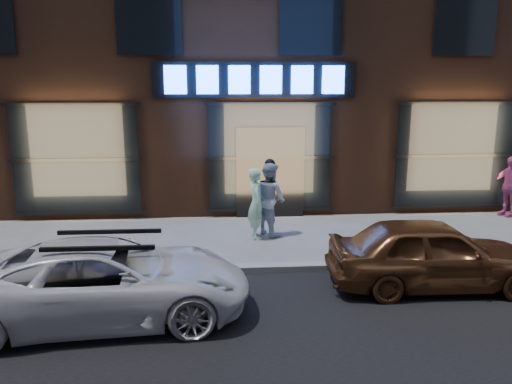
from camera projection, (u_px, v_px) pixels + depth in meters
ground at (290, 270)px, 9.62m from camera, size 90.00×90.00×0.00m
curb at (290, 267)px, 9.61m from camera, size 60.00×0.25×0.12m
storefront_building at (259, 32)px, 16.28m from camera, size 30.20×8.28×10.30m
man_bowtie at (256, 204)px, 11.44m from camera, size 0.46×0.64×1.64m
man_cap at (270, 199)px, 11.72m from camera, size 1.01×1.07×1.73m
passerby at (509, 186)px, 13.36m from camera, size 0.72×1.03×1.62m
white_suv at (107, 281)px, 7.57m from camera, size 4.51×2.39×1.21m
gold_sedan at (433, 253)px, 8.71m from camera, size 3.69×1.56×1.24m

